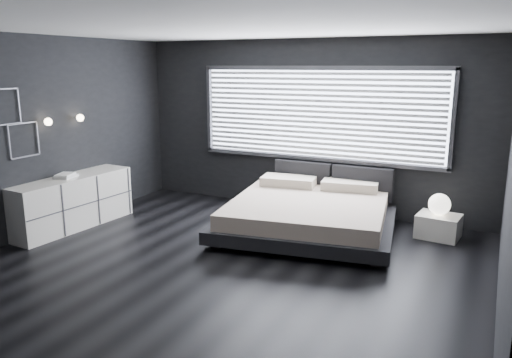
% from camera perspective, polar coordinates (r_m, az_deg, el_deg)
% --- Properties ---
extents(room, '(6.04, 6.00, 2.80)m').
position_cam_1_polar(room, '(5.81, -3.73, 3.13)').
color(room, black).
rests_on(room, ground).
extents(window, '(4.14, 0.09, 1.52)m').
position_cam_1_polar(window, '(8.14, 7.11, 7.36)').
color(window, white).
rests_on(window, ground).
extents(headboard, '(1.96, 0.16, 0.52)m').
position_cam_1_polar(headboard, '(8.16, 8.67, -0.07)').
color(headboard, black).
rests_on(headboard, ground).
extents(sconce_near, '(0.18, 0.11, 0.11)m').
position_cam_1_polar(sconce_near, '(7.66, -22.67, 6.05)').
color(sconce_near, silver).
rests_on(sconce_near, ground).
extents(sconce_far, '(0.18, 0.11, 0.11)m').
position_cam_1_polar(sconce_far, '(8.07, -19.47, 6.61)').
color(sconce_far, silver).
rests_on(sconce_far, ground).
extents(wall_art_upper, '(0.01, 0.48, 0.48)m').
position_cam_1_polar(wall_art_upper, '(7.34, -26.85, 7.37)').
color(wall_art_upper, '#47474C').
rests_on(wall_art_upper, ground).
extents(wall_art_lower, '(0.01, 0.48, 0.48)m').
position_cam_1_polar(wall_art_lower, '(7.54, -24.98, 4.05)').
color(wall_art_lower, '#47474C').
rests_on(wall_art_lower, ground).
extents(bed, '(2.74, 2.65, 0.62)m').
position_cam_1_polar(bed, '(7.28, 6.01, -3.89)').
color(bed, black).
rests_on(bed, ground).
extents(nightstand, '(0.61, 0.53, 0.33)m').
position_cam_1_polar(nightstand, '(7.52, 20.13, -5.08)').
color(nightstand, white).
rests_on(nightstand, ground).
extents(orb_lamp, '(0.30, 0.30, 0.30)m').
position_cam_1_polar(orb_lamp, '(7.44, 20.23, -2.73)').
color(orb_lamp, white).
rests_on(orb_lamp, nightstand).
extents(dresser, '(0.67, 1.97, 0.77)m').
position_cam_1_polar(dresser, '(7.94, -20.29, -2.47)').
color(dresser, white).
rests_on(dresser, ground).
extents(book_stack, '(0.30, 0.36, 0.06)m').
position_cam_1_polar(book_stack, '(7.80, -20.95, 0.36)').
color(book_stack, silver).
rests_on(book_stack, dresser).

